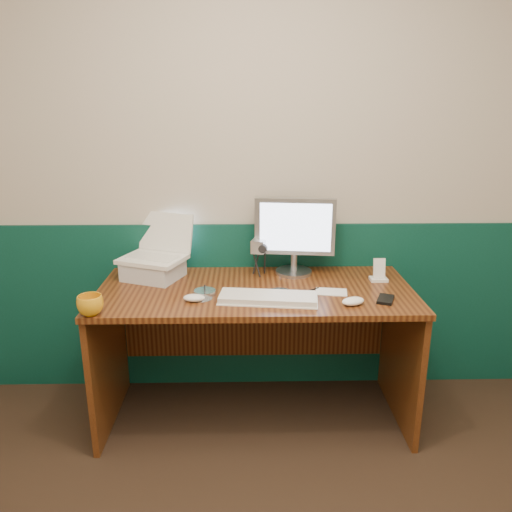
{
  "coord_description": "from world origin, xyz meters",
  "views": [
    {
      "loc": [
        -0.13,
        -0.99,
        1.66
      ],
      "look_at": [
        -0.08,
        1.23,
        0.97
      ],
      "focal_mm": 35.0,
      "sensor_mm": 36.0,
      "label": 1
    }
  ],
  "objects_px": {
    "monitor": "(295,236)",
    "mug": "(90,305)",
    "desk": "(255,355)",
    "camcorder": "(259,258)",
    "keyboard": "(268,298)",
    "laptop": "(151,237)"
  },
  "relations": [
    {
      "from": "monitor",
      "to": "mug",
      "type": "distance_m",
      "value": 1.11
    },
    {
      "from": "keyboard",
      "to": "camcorder",
      "type": "distance_m",
      "value": 0.39
    },
    {
      "from": "laptop",
      "to": "camcorder",
      "type": "relative_size",
      "value": 1.68
    },
    {
      "from": "laptop",
      "to": "desk",
      "type": "bearing_deg",
      "value": 4.37
    },
    {
      "from": "laptop",
      "to": "keyboard",
      "type": "relative_size",
      "value": 0.7
    },
    {
      "from": "keyboard",
      "to": "camcorder",
      "type": "xyz_separation_m",
      "value": [
        -0.03,
        0.38,
        0.08
      ]
    },
    {
      "from": "camcorder",
      "to": "mug",
      "type": "bearing_deg",
      "value": -130.15
    },
    {
      "from": "mug",
      "to": "keyboard",
      "type": "bearing_deg",
      "value": 10.14
    },
    {
      "from": "desk",
      "to": "monitor",
      "type": "xyz_separation_m",
      "value": [
        0.22,
        0.23,
        0.59
      ]
    },
    {
      "from": "desk",
      "to": "mug",
      "type": "distance_m",
      "value": 0.91
    },
    {
      "from": "camcorder",
      "to": "monitor",
      "type": "bearing_deg",
      "value": 20.7
    },
    {
      "from": "desk",
      "to": "camcorder",
      "type": "relative_size",
      "value": 8.38
    },
    {
      "from": "laptop",
      "to": "mug",
      "type": "bearing_deg",
      "value": -90.17
    },
    {
      "from": "laptop",
      "to": "mug",
      "type": "height_order",
      "value": "laptop"
    },
    {
      "from": "laptop",
      "to": "keyboard",
      "type": "bearing_deg",
      "value": -7.53
    },
    {
      "from": "desk",
      "to": "camcorder",
      "type": "bearing_deg",
      "value": 83.17
    },
    {
      "from": "desk",
      "to": "keyboard",
      "type": "height_order",
      "value": "keyboard"
    },
    {
      "from": "desk",
      "to": "camcorder",
      "type": "xyz_separation_m",
      "value": [
        0.03,
        0.21,
        0.47
      ]
    },
    {
      "from": "mug",
      "to": "desk",
      "type": "bearing_deg",
      "value": 22.73
    },
    {
      "from": "mug",
      "to": "camcorder",
      "type": "relative_size",
      "value": 0.6
    },
    {
      "from": "keyboard",
      "to": "camcorder",
      "type": "relative_size",
      "value": 2.41
    },
    {
      "from": "monitor",
      "to": "keyboard",
      "type": "xyz_separation_m",
      "value": [
        -0.16,
        -0.4,
        -0.2
      ]
    }
  ]
}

